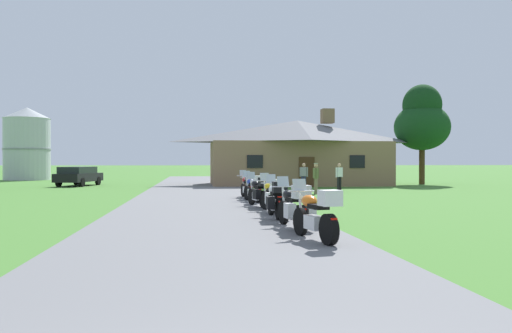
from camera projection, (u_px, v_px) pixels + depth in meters
ground_plane at (203, 202)px, 22.20m from camera, size 500.00×500.00×0.00m
asphalt_driveway at (204, 205)px, 20.21m from camera, size 6.40×80.00×0.06m
motorcycle_orange_nearest_to_camera at (317, 215)px, 10.81m from camera, size 0.85×2.06×1.30m
motorcycle_black_second_in_row at (295, 207)px, 12.81m from camera, size 0.87×2.08×1.30m
motorcycle_white_third_in_row at (276, 200)px, 15.18m from camera, size 0.73×2.08×1.30m
motorcycle_yellow_fourth_in_row at (273, 196)px, 17.11m from camera, size 0.91×2.08×1.30m
motorcycle_black_fifth_in_row at (260, 192)px, 19.14m from camera, size 1.00×2.06×1.30m
motorcycle_blue_sixth_in_row at (253, 188)px, 21.60m from camera, size 0.87×2.06×1.30m
motorcycle_red_farthest_in_row at (247, 186)px, 23.81m from camera, size 0.72×2.08×1.30m
stone_lodge at (297, 152)px, 38.55m from camera, size 13.76×6.77×5.80m
bystander_gray_shirt_near_lodge at (304, 175)px, 31.77m from camera, size 0.48×0.38×1.67m
bystander_white_shirt_beside_signpost at (339, 176)px, 30.33m from camera, size 0.50×0.36×1.67m
bystander_olive_shirt_by_tree at (316, 177)px, 27.66m from camera, size 0.25×0.55×1.69m
tree_right_of_lodge at (422, 121)px, 39.75m from camera, size 4.29×4.29×7.82m
metal_silo_distant at (27, 144)px, 49.36m from camera, size 4.41×4.41×7.05m
parked_black_suv_far_left at (79, 175)px, 37.06m from camera, size 2.75×4.88×1.40m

